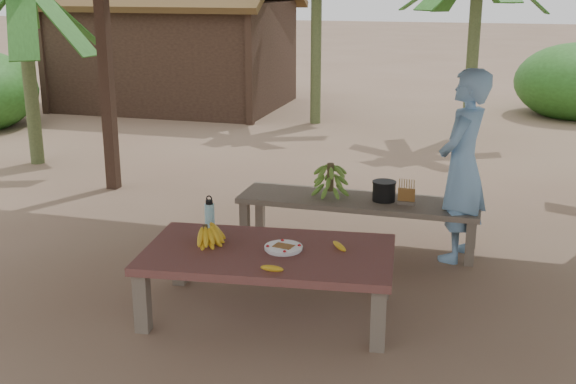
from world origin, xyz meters
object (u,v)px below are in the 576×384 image
(plate, at_px, (283,248))
(woman, at_px, (462,166))
(water_flask, at_px, (210,216))
(cooking_pot, at_px, (384,191))
(bench, at_px, (358,205))
(work_table, at_px, (269,259))
(ripe_banana_bunch, at_px, (205,233))

(plate, bearing_deg, woman, 52.07)
(water_flask, height_order, cooking_pot, water_flask)
(bench, height_order, plate, plate)
(work_table, bearing_deg, water_flask, 147.07)
(work_table, distance_m, ripe_banana_bunch, 0.51)
(water_flask, bearing_deg, ripe_banana_bunch, -74.46)
(work_table, xyz_separation_m, cooking_pot, (0.60, 1.62, 0.10))
(work_table, height_order, bench, work_table)
(bench, xyz_separation_m, cooking_pot, (0.23, 0.00, 0.14))
(work_table, xyz_separation_m, water_flask, (-0.57, 0.28, 0.19))
(plate, bearing_deg, water_flask, 159.25)
(ripe_banana_bunch, bearing_deg, water_flask, 105.54)
(bench, relative_size, woman, 1.31)
(plate, height_order, water_flask, water_flask)
(ripe_banana_bunch, height_order, plate, ripe_banana_bunch)
(ripe_banana_bunch, bearing_deg, work_table, 0.08)
(bench, bearing_deg, water_flask, -124.70)
(bench, distance_m, cooking_pot, 0.27)
(woman, bearing_deg, plate, -19.99)
(work_table, height_order, water_flask, water_flask)
(cooking_pot, relative_size, woman, 0.12)
(plate, xyz_separation_m, water_flask, (-0.67, 0.25, 0.10))
(bench, distance_m, ripe_banana_bunch, 1.83)
(ripe_banana_bunch, height_order, cooking_pot, ripe_banana_bunch)
(work_table, bearing_deg, bench, 70.91)
(ripe_banana_bunch, distance_m, woman, 2.35)
(work_table, distance_m, cooking_pot, 1.73)
(bench, height_order, water_flask, water_flask)
(work_table, height_order, plate, plate)
(woman, bearing_deg, work_table, -21.87)
(ripe_banana_bunch, relative_size, woman, 0.16)
(woman, bearing_deg, bench, -77.02)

